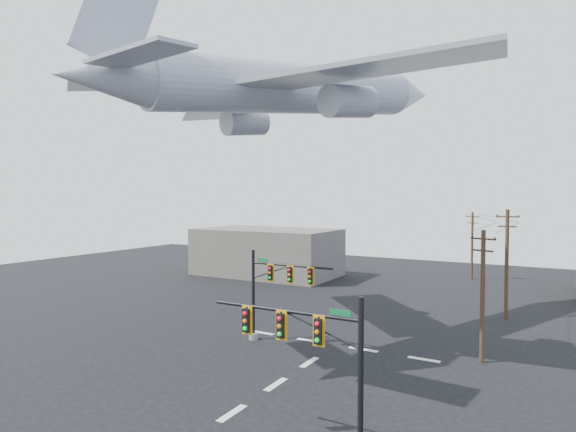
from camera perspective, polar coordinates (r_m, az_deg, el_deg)
The scene contains 10 objects.
ground at distance 24.52m, azimuth -6.66°, elevation -22.22°, with size 120.00×120.00×0.00m, color black.
lane_markings at distance 28.65m, azimuth -0.00°, elevation -18.47°, with size 14.00×21.20×0.01m.
signal_mast_near at distance 19.77m, azimuth 3.64°, elevation -16.90°, with size 7.09×0.71×6.42m.
signal_mast_far at distance 33.74m, azimuth -1.96°, elevation -8.86°, with size 6.49×0.71×6.42m.
utility_pole_a at distance 32.04m, azimuth 22.06°, elevation -8.50°, with size 1.55×0.70×8.15m.
utility_pole_b at distance 44.15m, azimuth 24.49°, elevation -4.93°, with size 1.84×0.43×9.14m.
utility_pole_c at distance 63.24m, azimuth 20.99°, elevation -3.16°, with size 1.64×0.67×8.31m.
power_lines at distance 47.28m, azimuth 22.82°, elevation -0.45°, with size 7.13×31.05×0.10m.
airliner at distance 35.96m, azimuth 0.70°, elevation 14.77°, with size 29.76×32.32×8.66m.
building_left at distance 62.94m, azimuth -2.54°, elevation -4.27°, with size 18.00×10.00×6.00m, color #635F57.
Camera 1 is at (13.21, -17.98, 10.15)m, focal length 30.00 mm.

